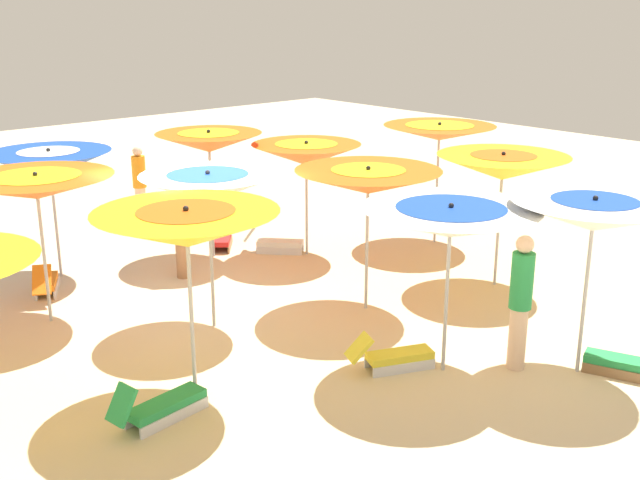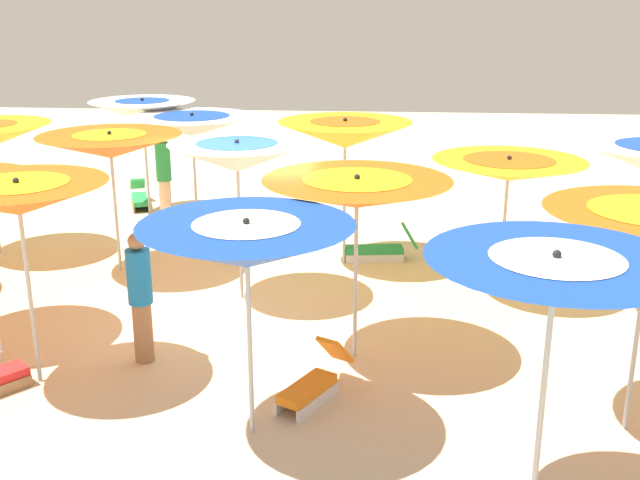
{
  "view_description": "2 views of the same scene",
  "coord_description": "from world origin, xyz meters",
  "px_view_note": "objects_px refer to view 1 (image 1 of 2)",
  "views": [
    {
      "loc": [
        9.72,
        -6.14,
        4.76
      ],
      "look_at": [
        0.88,
        1.75,
        1.1
      ],
      "focal_mm": 43.42,
      "sensor_mm": 36.0,
      "label": 1
    },
    {
      "loc": [
        -10.23,
        -2.14,
        4.36
      ],
      "look_at": [
        0.62,
        -1.25,
        0.9
      ],
      "focal_mm": 42.92,
      "sensor_mm": 36.0,
      "label": 2
    }
  ],
  "objects_px": {
    "lounger_4": "(394,356)",
    "beachgoer_0": "(181,230)",
    "lounger_5": "(223,237)",
    "beach_umbrella_6": "(368,181)",
    "beach_umbrella_12": "(187,228)",
    "lounger_1": "(160,406)",
    "lounger_3": "(276,243)",
    "beach_umbrella_5": "(503,167)",
    "beachgoer_1": "(520,299)",
    "beach_umbrella_8": "(36,187)",
    "beach_umbrella_10": "(594,215)",
    "beachgoer_2": "(140,183)",
    "beach_umbrella_3": "(50,164)",
    "beach_umbrella_7": "(208,188)",
    "beach_umbrella_0": "(439,132)",
    "lounger_0": "(46,282)",
    "beach_umbrella_2": "(209,142)",
    "beach_umbrella_1": "(306,154)",
    "beach_umbrella_11": "(450,222)",
    "lounger_2": "(631,363)"
  },
  "relations": [
    {
      "from": "lounger_4",
      "to": "beachgoer_0",
      "type": "relative_size",
      "value": 0.73
    },
    {
      "from": "lounger_5",
      "to": "beach_umbrella_6",
      "type": "bearing_deg",
      "value": 37.5
    },
    {
      "from": "beach_umbrella_12",
      "to": "lounger_1",
      "type": "distance_m",
      "value": 2.12
    },
    {
      "from": "beach_umbrella_6",
      "to": "lounger_3",
      "type": "relative_size",
      "value": 2.16
    },
    {
      "from": "beach_umbrella_5",
      "to": "beachgoer_1",
      "type": "height_order",
      "value": "beach_umbrella_5"
    },
    {
      "from": "beach_umbrella_6",
      "to": "beachgoer_0",
      "type": "xyz_separation_m",
      "value": [
        -3.24,
        -1.41,
        -1.23
      ]
    },
    {
      "from": "beach_umbrella_12",
      "to": "lounger_3",
      "type": "height_order",
      "value": "beach_umbrella_12"
    },
    {
      "from": "beach_umbrella_8",
      "to": "beach_umbrella_10",
      "type": "relative_size",
      "value": 0.97
    },
    {
      "from": "lounger_5",
      "to": "beachgoer_2",
      "type": "xyz_separation_m",
      "value": [
        -2.71,
        -0.31,
        0.71
      ]
    },
    {
      "from": "beach_umbrella_3",
      "to": "beachgoer_0",
      "type": "distance_m",
      "value": 2.53
    },
    {
      "from": "beach_umbrella_5",
      "to": "beach_umbrella_7",
      "type": "height_order",
      "value": "beach_umbrella_7"
    },
    {
      "from": "beach_umbrella_3",
      "to": "beachgoer_2",
      "type": "distance_m",
      "value": 3.83
    },
    {
      "from": "beach_umbrella_0",
      "to": "lounger_5",
      "type": "height_order",
      "value": "beach_umbrella_0"
    },
    {
      "from": "beach_umbrella_5",
      "to": "lounger_4",
      "type": "relative_size",
      "value": 1.92
    },
    {
      "from": "lounger_3",
      "to": "lounger_5",
      "type": "xyz_separation_m",
      "value": [
        -1.01,
        -0.58,
        0.0
      ]
    },
    {
      "from": "lounger_5",
      "to": "beachgoer_1",
      "type": "height_order",
      "value": "beachgoer_1"
    },
    {
      "from": "beach_umbrella_7",
      "to": "lounger_0",
      "type": "relative_size",
      "value": 2.04
    },
    {
      "from": "beachgoer_2",
      "to": "beach_umbrella_0",
      "type": "bearing_deg",
      "value": 15.48
    },
    {
      "from": "beach_umbrella_2",
      "to": "lounger_4",
      "type": "distance_m",
      "value": 6.1
    },
    {
      "from": "beach_umbrella_3",
      "to": "beach_umbrella_10",
      "type": "relative_size",
      "value": 0.96
    },
    {
      "from": "beach_umbrella_10",
      "to": "lounger_3",
      "type": "height_order",
      "value": "beach_umbrella_10"
    },
    {
      "from": "beach_umbrella_1",
      "to": "beach_umbrella_8",
      "type": "relative_size",
      "value": 0.95
    },
    {
      "from": "beach_umbrella_5",
      "to": "lounger_3",
      "type": "bearing_deg",
      "value": -156.79
    },
    {
      "from": "beach_umbrella_0",
      "to": "beach_umbrella_2",
      "type": "relative_size",
      "value": 1.0
    },
    {
      "from": "beach_umbrella_1",
      "to": "lounger_4",
      "type": "xyz_separation_m",
      "value": [
        4.57,
        -2.39,
        -1.8
      ]
    },
    {
      "from": "beach_umbrella_1",
      "to": "beachgoer_2",
      "type": "distance_m",
      "value": 4.54
    },
    {
      "from": "beach_umbrella_7",
      "to": "lounger_0",
      "type": "distance_m",
      "value": 3.84
    },
    {
      "from": "beach_umbrella_1",
      "to": "lounger_5",
      "type": "xyz_separation_m",
      "value": [
        -1.51,
        -0.95,
        -1.8
      ]
    },
    {
      "from": "lounger_0",
      "to": "lounger_5",
      "type": "height_order",
      "value": "lounger_0"
    },
    {
      "from": "beach_umbrella_3",
      "to": "lounger_5",
      "type": "height_order",
      "value": "beach_umbrella_3"
    },
    {
      "from": "lounger_0",
      "to": "beachgoer_1",
      "type": "relative_size",
      "value": 0.64
    },
    {
      "from": "beach_umbrella_11",
      "to": "beachgoer_0",
      "type": "bearing_deg",
      "value": -173.42
    },
    {
      "from": "lounger_4",
      "to": "lounger_5",
      "type": "xyz_separation_m",
      "value": [
        -6.07,
        1.44,
        0.0
      ]
    },
    {
      "from": "beach_umbrella_8",
      "to": "lounger_2",
      "type": "xyz_separation_m",
      "value": [
        6.92,
        4.96,
        -1.95
      ]
    },
    {
      "from": "beach_umbrella_3",
      "to": "beach_umbrella_5",
      "type": "bearing_deg",
      "value": 44.95
    },
    {
      "from": "beach_umbrella_11",
      "to": "lounger_0",
      "type": "distance_m",
      "value": 7.15
    },
    {
      "from": "beachgoer_1",
      "to": "lounger_0",
      "type": "bearing_deg",
      "value": -174.2
    },
    {
      "from": "beach_umbrella_7",
      "to": "beachgoer_1",
      "type": "xyz_separation_m",
      "value": [
        3.9,
        2.25,
        -1.18
      ]
    },
    {
      "from": "beach_umbrella_6",
      "to": "lounger_5",
      "type": "height_order",
      "value": "beach_umbrella_6"
    },
    {
      "from": "lounger_5",
      "to": "beach_umbrella_10",
      "type": "bearing_deg",
      "value": 42.53
    },
    {
      "from": "lounger_2",
      "to": "beachgoer_0",
      "type": "bearing_deg",
      "value": -2.83
    },
    {
      "from": "beach_umbrella_0",
      "to": "beach_umbrella_7",
      "type": "distance_m",
      "value": 5.9
    },
    {
      "from": "beach_umbrella_8",
      "to": "lounger_4",
      "type": "xyz_separation_m",
      "value": [
        4.69,
        2.77,
        -1.95
      ]
    },
    {
      "from": "beachgoer_2",
      "to": "lounger_2",
      "type": "bearing_deg",
      "value": -14.04
    },
    {
      "from": "beach_umbrella_2",
      "to": "beach_umbrella_8",
      "type": "height_order",
      "value": "beach_umbrella_2"
    },
    {
      "from": "beach_umbrella_1",
      "to": "beach_umbrella_12",
      "type": "distance_m",
      "value": 5.96
    },
    {
      "from": "beach_umbrella_10",
      "to": "beach_umbrella_12",
      "type": "distance_m",
      "value": 5.08
    },
    {
      "from": "lounger_2",
      "to": "beach_umbrella_2",
      "type": "bearing_deg",
      "value": -11.65
    },
    {
      "from": "beach_umbrella_10",
      "to": "lounger_2",
      "type": "bearing_deg",
      "value": 34.69
    },
    {
      "from": "beach_umbrella_3",
      "to": "beach_umbrella_11",
      "type": "distance_m",
      "value": 7.38
    }
  ]
}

